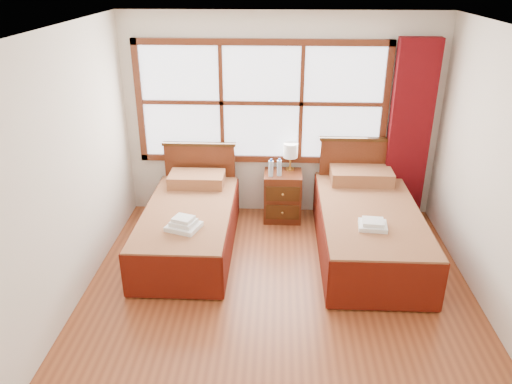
{
  "coord_description": "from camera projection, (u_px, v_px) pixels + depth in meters",
  "views": [
    {
      "loc": [
        -0.04,
        -3.93,
        3.07
      ],
      "look_at": [
        -0.25,
        0.7,
        0.96
      ],
      "focal_mm": 35.0,
      "sensor_mm": 36.0,
      "label": 1
    }
  ],
  "objects": [
    {
      "name": "floor",
      "position": [
        278.0,
        312.0,
        4.84
      ],
      "size": [
        4.5,
        4.5,
        0.0
      ],
      "primitive_type": "plane",
      "color": "brown",
      "rests_on": "ground"
    },
    {
      "name": "ceiling",
      "position": [
        284.0,
        34.0,
        3.76
      ],
      "size": [
        4.5,
        4.5,
        0.0
      ],
      "primitive_type": "plane",
      "rotation": [
        3.14,
        0.0,
        0.0
      ],
      "color": "white",
      "rests_on": "wall_back"
    },
    {
      "name": "wall_back",
      "position": [
        281.0,
        118.0,
        6.35
      ],
      "size": [
        4.0,
        0.0,
        4.0
      ],
      "primitive_type": "plane",
      "rotation": [
        1.57,
        0.0,
        0.0
      ],
      "color": "silver",
      "rests_on": "floor"
    },
    {
      "name": "wall_left",
      "position": [
        54.0,
        186.0,
        4.39
      ],
      "size": [
        0.0,
        4.5,
        4.5
      ],
      "primitive_type": "plane",
      "rotation": [
        1.57,
        0.0,
        1.57
      ],
      "color": "silver",
      "rests_on": "floor"
    },
    {
      "name": "window",
      "position": [
        261.0,
        103.0,
        6.24
      ],
      "size": [
        3.16,
        0.06,
        1.56
      ],
      "color": "white",
      "rests_on": "wall_back"
    },
    {
      "name": "curtain",
      "position": [
        409.0,
        133.0,
        6.21
      ],
      "size": [
        0.5,
        0.16,
        2.3
      ],
      "primitive_type": "cube",
      "color": "#5E090D",
      "rests_on": "wall_back"
    },
    {
      "name": "bed_left",
      "position": [
        190.0,
        224.0,
        5.85
      ],
      "size": [
        1.02,
        2.04,
        0.99
      ],
      "color": "#3D220C",
      "rests_on": "floor"
    },
    {
      "name": "bed_right",
      "position": [
        368.0,
        226.0,
        5.75
      ],
      "size": [
        1.12,
        2.16,
        1.09
      ],
      "color": "#3D220C",
      "rests_on": "floor"
    },
    {
      "name": "nightstand",
      "position": [
        283.0,
        196.0,
        6.52
      ],
      "size": [
        0.48,
        0.47,
        0.64
      ],
      "color": "#572513",
      "rests_on": "floor"
    },
    {
      "name": "towels_left",
      "position": [
        184.0,
        224.0,
        5.26
      ],
      "size": [
        0.4,
        0.38,
        0.14
      ],
      "rotation": [
        0.0,
        0.0,
        -0.34
      ],
      "color": "white",
      "rests_on": "bed_left"
    },
    {
      "name": "towels_right",
      "position": [
        373.0,
        224.0,
        5.18
      ],
      "size": [
        0.31,
        0.28,
        0.09
      ],
      "rotation": [
        0.0,
        0.0,
        -0.1
      ],
      "color": "white",
      "rests_on": "bed_right"
    },
    {
      "name": "lamp",
      "position": [
        291.0,
        151.0,
        6.39
      ],
      "size": [
        0.18,
        0.18,
        0.36
      ],
      "color": "gold",
      "rests_on": "nightstand"
    },
    {
      "name": "bottle_near",
      "position": [
        271.0,
        168.0,
        6.25
      ],
      "size": [
        0.06,
        0.06,
        0.23
      ],
      "color": "#ADC8DE",
      "rests_on": "nightstand"
    },
    {
      "name": "bottle_far",
      "position": [
        279.0,
        168.0,
        6.28
      ],
      "size": [
        0.06,
        0.06,
        0.23
      ],
      "color": "#ADC8DE",
      "rests_on": "nightstand"
    }
  ]
}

